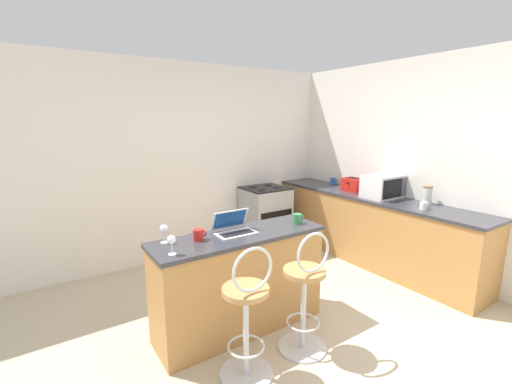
# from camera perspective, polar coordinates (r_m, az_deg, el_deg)

# --- Properties ---
(ground_plane) EXTENTS (20.00, 20.00, 0.00)m
(ground_plane) POSITION_cam_1_polar(r_m,az_deg,el_deg) (3.19, 10.62, -23.94)
(ground_plane) COLOR #BCAD8E
(wall_back) EXTENTS (12.00, 0.06, 2.60)m
(wall_back) POSITION_cam_1_polar(r_m,az_deg,el_deg) (4.76, -10.47, 4.92)
(wall_back) COLOR silver
(wall_back) RESTS_ON ground_plane
(wall_right) EXTENTS (0.06, 12.00, 2.60)m
(wall_right) POSITION_cam_1_polar(r_m,az_deg,el_deg) (4.41, 31.55, 2.83)
(wall_right) COLOR silver
(wall_right) RESTS_ON ground_plane
(breakfast_bar) EXTENTS (1.55, 0.49, 0.90)m
(breakfast_bar) POSITION_cam_1_polar(r_m,az_deg,el_deg) (3.15, -2.64, -14.72)
(breakfast_bar) COLOR #B27C42
(breakfast_bar) RESTS_ON ground_plane
(counter_right) EXTENTS (0.59, 3.02, 0.90)m
(counter_right) POSITION_cam_1_polar(r_m,az_deg,el_deg) (4.83, 18.08, -5.70)
(counter_right) COLOR #B27C42
(counter_right) RESTS_ON ground_plane
(bar_stool_near) EXTENTS (0.40, 0.40, 1.03)m
(bar_stool_near) POSITION_cam_1_polar(r_m,az_deg,el_deg) (2.59, -1.50, -19.99)
(bar_stool_near) COLOR silver
(bar_stool_near) RESTS_ON ground_plane
(bar_stool_far) EXTENTS (0.40, 0.40, 1.03)m
(bar_stool_far) POSITION_cam_1_polar(r_m,az_deg,el_deg) (2.88, 8.19, -16.61)
(bar_stool_far) COLOR silver
(bar_stool_far) RESTS_ON ground_plane
(laptop) EXTENTS (0.35, 0.25, 0.19)m
(laptop) POSITION_cam_1_polar(r_m,az_deg,el_deg) (3.00, -3.79, -5.85)
(laptop) COLOR silver
(laptop) RESTS_ON breakfast_bar
(microwave) EXTENTS (0.51, 0.34, 0.29)m
(microwave) POSITION_cam_1_polar(r_m,az_deg,el_deg) (4.63, 20.45, 0.92)
(microwave) COLOR silver
(microwave) RESTS_ON counter_right
(toaster) EXTENTS (0.22, 0.27, 0.18)m
(toaster) POSITION_cam_1_polar(r_m,az_deg,el_deg) (4.93, 15.86, 1.21)
(toaster) COLOR red
(toaster) RESTS_ON counter_right
(stove_range) EXTENTS (0.63, 0.57, 0.90)m
(stove_range) POSITION_cam_1_polar(r_m,az_deg,el_deg) (5.11, 1.54, -4.17)
(stove_range) COLOR #9EA3A8
(stove_range) RESTS_ON ground_plane
(wine_glass_tall) EXTENTS (0.07, 0.07, 0.15)m
(wine_glass_tall) POSITION_cam_1_polar(r_m,az_deg,el_deg) (2.58, -13.90, -7.91)
(wine_glass_tall) COLOR silver
(wine_glass_tall) RESTS_ON breakfast_bar
(mug_blue) EXTENTS (0.09, 0.08, 0.10)m
(mug_blue) POSITION_cam_1_polar(r_m,az_deg,el_deg) (5.40, 12.72, 1.82)
(mug_blue) COLOR #2D51AD
(mug_blue) RESTS_ON counter_right
(mug_red) EXTENTS (0.10, 0.09, 0.09)m
(mug_red) POSITION_cam_1_polar(r_m,az_deg,el_deg) (2.85, -9.53, -7.03)
(mug_red) COLOR red
(mug_red) RESTS_ON breakfast_bar
(wine_glass_short) EXTENTS (0.07, 0.07, 0.15)m
(wine_glass_short) POSITION_cam_1_polar(r_m,az_deg,el_deg) (2.83, -15.07, -6.13)
(wine_glass_short) COLOR silver
(wine_glass_short) RESTS_ON breakfast_bar
(mug_white) EXTENTS (0.10, 0.08, 0.09)m
(mug_white) POSITION_cam_1_polar(r_m,az_deg,el_deg) (4.18, 26.18, -2.05)
(mug_white) COLOR white
(mug_white) RESTS_ON counter_right
(storage_jar) EXTENTS (0.11, 0.11, 0.22)m
(storage_jar) POSITION_cam_1_polar(r_m,az_deg,el_deg) (4.46, 26.65, -0.43)
(storage_jar) COLOR silver
(storage_jar) RESTS_ON counter_right
(mug_green) EXTENTS (0.10, 0.08, 0.09)m
(mug_green) POSITION_cam_1_polar(r_m,az_deg,el_deg) (3.28, 6.92, -4.42)
(mug_green) COLOR #338447
(mug_green) RESTS_ON breakfast_bar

